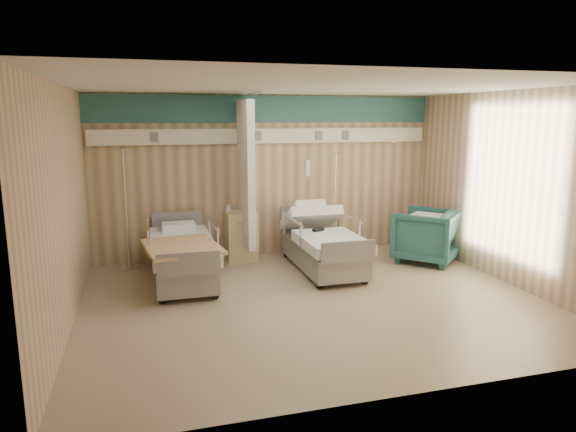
{
  "coord_description": "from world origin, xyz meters",
  "views": [
    {
      "loc": [
        -2.1,
        -6.21,
        2.42
      ],
      "look_at": [
        -0.17,
        0.6,
        1.05
      ],
      "focal_mm": 32.0,
      "sensor_mm": 36.0,
      "label": 1
    }
  ],
  "objects": [
    {
      "name": "toiletry_bag",
      "position": [
        -0.42,
        2.25,
        0.9
      ],
      "size": [
        0.23,
        0.2,
        0.11
      ],
      "primitive_type": "cube",
      "rotation": [
        0.0,
        0.0,
        -0.43
      ],
      "color": "black",
      "rests_on": "bedside_cabinet"
    },
    {
      "name": "bed_right",
      "position": [
        0.6,
        1.3,
        0.32
      ],
      "size": [
        1.0,
        2.16,
        0.63
      ],
      "primitive_type": null,
      "color": "white",
      "rests_on": "ground"
    },
    {
      "name": "iv_stand_left",
      "position": [
        -2.39,
        2.2,
        0.4
      ],
      "size": [
        0.35,
        0.35,
        1.93
      ],
      "rotation": [
        0.0,
        0.0,
        -0.4
      ],
      "color": "silver",
      "rests_on": "ground"
    },
    {
      "name": "call_remote",
      "position": [
        0.54,
        1.34,
        0.65
      ],
      "size": [
        0.21,
        0.16,
        0.04
      ],
      "primitive_type": "cube",
      "rotation": [
        0.0,
        0.0,
        0.43
      ],
      "color": "black",
      "rests_on": "bed_right"
    },
    {
      "name": "bedside_cabinet",
      "position": [
        -0.55,
        2.2,
        0.42
      ],
      "size": [
        0.5,
        0.48,
        0.85
      ],
      "primitive_type": "cube",
      "color": "#CBC87E",
      "rests_on": "ground"
    },
    {
      "name": "tan_blanket",
      "position": [
        -1.64,
        0.84,
        0.65
      ],
      "size": [
        1.12,
        1.34,
        0.04
      ],
      "primitive_type": "cube",
      "rotation": [
        0.0,
        0.0,
        0.13
      ],
      "color": "tan",
      "rests_on": "bed_left"
    },
    {
      "name": "waffle_blanket",
      "position": [
        2.45,
        1.25,
        0.93
      ],
      "size": [
        0.93,
        0.92,
        0.08
      ],
      "primitive_type": "cube",
      "rotation": [
        0.0,
        0.0,
        3.87
      ],
      "color": "silver",
      "rests_on": "visitor_armchair"
    },
    {
      "name": "white_cup",
      "position": [
        -0.74,
        2.3,
        0.91
      ],
      "size": [
        0.11,
        0.11,
        0.12
      ],
      "primitive_type": "cylinder",
      "rotation": [
        0.0,
        0.0,
        -0.42
      ],
      "color": "white",
      "rests_on": "bedside_cabinet"
    },
    {
      "name": "iv_stand_right",
      "position": [
        1.1,
        2.08,
        0.37
      ],
      "size": [
        0.33,
        0.33,
        1.83
      ],
      "rotation": [
        0.0,
        0.0,
        0.23
      ],
      "color": "silver",
      "rests_on": "ground"
    },
    {
      "name": "room_walls",
      "position": [
        -0.03,
        0.25,
        1.86
      ],
      "size": [
        6.04,
        5.04,
        2.82
      ],
      "color": "tan",
      "rests_on": "ground"
    },
    {
      "name": "visitor_armchair",
      "position": [
        2.45,
        1.28,
        0.45
      ],
      "size": [
        1.37,
        1.37,
        0.9
      ],
      "primitive_type": "imported",
      "rotation": [
        0.0,
        0.0,
        3.9
      ],
      "color": "#20524D",
      "rests_on": "ground"
    },
    {
      "name": "ground",
      "position": [
        0.0,
        0.0,
        0.0
      ],
      "size": [
        6.0,
        5.0,
        0.0
      ],
      "primitive_type": "cube",
      "color": "gray",
      "rests_on": "ground"
    },
    {
      "name": "bed_left",
      "position": [
        -1.6,
        1.3,
        0.32
      ],
      "size": [
        1.0,
        2.16,
        0.63
      ],
      "primitive_type": null,
      "color": "white",
      "rests_on": "ground"
    }
  ]
}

